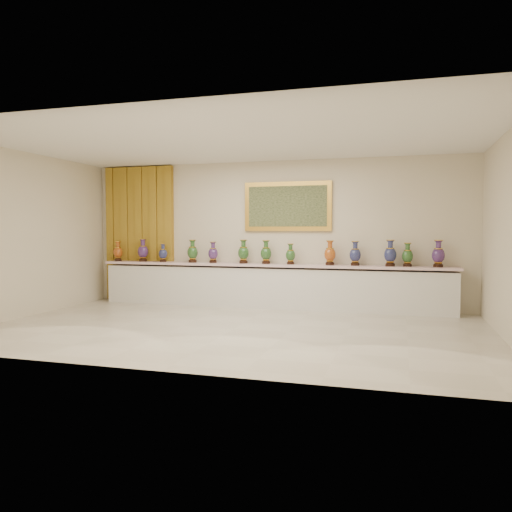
# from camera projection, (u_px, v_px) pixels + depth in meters

# --- Properties ---
(ground) EXTENTS (8.00, 8.00, 0.00)m
(ground) POSITION_uv_depth(u_px,v_px,m) (234.00, 329.00, 7.99)
(ground) COLOR beige
(ground) RESTS_ON ground
(room) EXTENTS (8.00, 8.00, 8.00)m
(room) POSITION_uv_depth(u_px,v_px,m) (162.00, 230.00, 10.94)
(room) COLOR beige
(room) RESTS_ON ground
(counter) EXTENTS (7.28, 0.48, 0.90)m
(counter) POSITION_uv_depth(u_px,v_px,m) (269.00, 286.00, 10.14)
(counter) COLOR white
(counter) RESTS_ON ground
(vase_0) EXTENTS (0.22, 0.22, 0.44)m
(vase_0) POSITION_uv_depth(u_px,v_px,m) (118.00, 252.00, 11.02)
(vase_0) COLOR black
(vase_0) RESTS_ON counter
(vase_1) EXTENTS (0.25, 0.25, 0.49)m
(vase_1) POSITION_uv_depth(u_px,v_px,m) (143.00, 251.00, 10.88)
(vase_1) COLOR black
(vase_1) RESTS_ON counter
(vase_2) EXTENTS (0.19, 0.19, 0.39)m
(vase_2) POSITION_uv_depth(u_px,v_px,m) (163.00, 254.00, 10.74)
(vase_2) COLOR black
(vase_2) RESTS_ON counter
(vase_3) EXTENTS (0.24, 0.24, 0.48)m
(vase_3) POSITION_uv_depth(u_px,v_px,m) (193.00, 252.00, 10.51)
(vase_3) COLOR black
(vase_3) RESTS_ON counter
(vase_4) EXTENTS (0.21, 0.21, 0.44)m
(vase_4) POSITION_uv_depth(u_px,v_px,m) (213.00, 253.00, 10.43)
(vase_4) COLOR black
(vase_4) RESTS_ON counter
(vase_5) EXTENTS (0.28, 0.28, 0.49)m
(vase_5) POSITION_uv_depth(u_px,v_px,m) (243.00, 253.00, 10.25)
(vase_5) COLOR black
(vase_5) RESTS_ON counter
(vase_6) EXTENTS (0.28, 0.28, 0.48)m
(vase_6) POSITION_uv_depth(u_px,v_px,m) (266.00, 253.00, 10.12)
(vase_6) COLOR black
(vase_6) RESTS_ON counter
(vase_7) EXTENTS (0.20, 0.20, 0.41)m
(vase_7) POSITION_uv_depth(u_px,v_px,m) (291.00, 255.00, 9.97)
(vase_7) COLOR black
(vase_7) RESTS_ON counter
(vase_8) EXTENTS (0.29, 0.29, 0.48)m
(vase_8) POSITION_uv_depth(u_px,v_px,m) (330.00, 254.00, 9.75)
(vase_8) COLOR black
(vase_8) RESTS_ON counter
(vase_9) EXTENTS (0.29, 0.29, 0.47)m
(vase_9) POSITION_uv_depth(u_px,v_px,m) (355.00, 255.00, 9.61)
(vase_9) COLOR black
(vase_9) RESTS_ON counter
(vase_10) EXTENTS (0.28, 0.28, 0.50)m
(vase_10) POSITION_uv_depth(u_px,v_px,m) (390.00, 254.00, 9.43)
(vase_10) COLOR black
(vase_10) RESTS_ON counter
(vase_11) EXTENTS (0.27, 0.27, 0.45)m
(vase_11) POSITION_uv_depth(u_px,v_px,m) (408.00, 256.00, 9.36)
(vase_11) COLOR black
(vase_11) RESTS_ON counter
(vase_12) EXTENTS (0.24, 0.24, 0.50)m
(vase_12) POSITION_uv_depth(u_px,v_px,m) (438.00, 255.00, 9.20)
(vase_12) COLOR black
(vase_12) RESTS_ON counter
(label_card) EXTENTS (0.10, 0.06, 0.00)m
(label_card) POSITION_uv_depth(u_px,v_px,m) (204.00, 263.00, 10.37)
(label_card) COLOR white
(label_card) RESTS_ON counter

